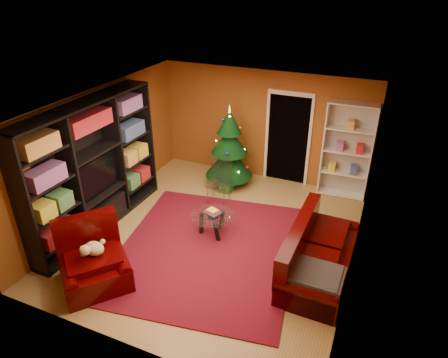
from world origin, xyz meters
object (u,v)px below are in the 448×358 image
at_px(media_unit, 93,168).
at_px(armchair, 94,262).
at_px(acrylic_chair, 218,184).
at_px(coffee_table, 213,224).
at_px(gift_box_red, 221,167).
at_px(rug, 207,249).
at_px(gift_box_green, 227,186).
at_px(christmas_tree, 229,147).
at_px(sofa, 321,251).
at_px(dog, 94,248).
at_px(white_bookshelf, 347,151).

relative_size(media_unit, armchair, 2.96).
bearing_deg(armchair, acrylic_chair, 26.30).
distance_m(coffee_table, acrylic_chair, 1.24).
distance_m(gift_box_red, coffee_table, 2.72).
height_order(rug, coffee_table, coffee_table).
bearing_deg(gift_box_red, gift_box_green, -59.86).
relative_size(media_unit, gift_box_green, 12.19).
distance_m(gift_box_green, gift_box_red, 1.06).
distance_m(gift_box_red, acrylic_chair, 1.53).
relative_size(christmas_tree, gift_box_green, 7.32).
height_order(sofa, coffee_table, sofa).
bearing_deg(acrylic_chair, sofa, -35.82).
bearing_deg(gift_box_red, media_unit, -112.07).
distance_m(rug, gift_box_red, 3.21).
distance_m(gift_box_red, dog, 4.49).
bearing_deg(media_unit, coffee_table, 15.80).
relative_size(dog, coffee_table, 0.47).
bearing_deg(acrylic_chair, gift_box_red, 105.69).
bearing_deg(sofa, white_bookshelf, 2.59).
distance_m(media_unit, gift_box_red, 3.55).
bearing_deg(armchair, rug, -0.44).
relative_size(gift_box_red, white_bookshelf, 0.10).
height_order(christmas_tree, sofa, christmas_tree).
bearing_deg(sofa, armchair, 118.21).
xyz_separation_m(christmas_tree, acrylic_chair, (0.10, -0.84, -0.51)).
bearing_deg(acrylic_chair, white_bookshelf, 24.03).
height_order(christmas_tree, dog, christmas_tree).
bearing_deg(christmas_tree, acrylic_chair, -83.31).
distance_m(rug, coffee_table, 0.54).
distance_m(media_unit, dog, 1.79).
bearing_deg(gift_box_green, white_bookshelf, 20.29).
bearing_deg(rug, christmas_tree, 103.48).
height_order(white_bookshelf, acrylic_chair, white_bookshelf).
relative_size(gift_box_green, white_bookshelf, 0.12).
bearing_deg(sofa, christmas_tree, 49.61).
bearing_deg(rug, sofa, 5.43).
bearing_deg(dog, media_unit, 77.40).
height_order(gift_box_green, sofa, sofa).
height_order(white_bookshelf, armchair, white_bookshelf).
height_order(gift_box_red, armchair, armchair).
xyz_separation_m(rug, dog, (-1.29, -1.42, 0.64)).
distance_m(white_bookshelf, acrylic_chair, 2.85).
height_order(christmas_tree, gift_box_green, christmas_tree).
xyz_separation_m(gift_box_green, sofa, (2.50, -1.93, 0.32)).
height_order(gift_box_red, acrylic_chair, acrylic_chair).
relative_size(gift_box_green, sofa, 0.13).
relative_size(dog, sofa, 0.19).
bearing_deg(white_bookshelf, christmas_tree, -169.89).
bearing_deg(dog, coffee_table, 8.36).
bearing_deg(white_bookshelf, dog, -127.79).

